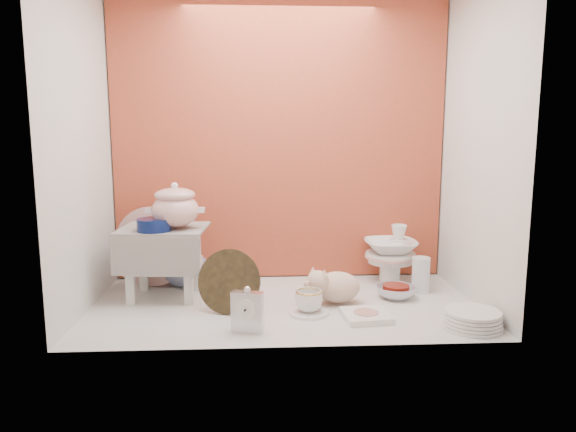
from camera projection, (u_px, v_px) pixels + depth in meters
name	position (u px, v px, depth m)	size (l,w,h in m)	color
ground	(284.00, 304.00, 2.50)	(1.80, 1.80, 0.00)	silver
niche_shell	(282.00, 105.00, 2.52)	(1.86, 1.03, 1.53)	#BB3E2E
step_stool	(165.00, 262.00, 2.59)	(0.41, 0.35, 0.35)	silver
soup_tureen	(175.00, 205.00, 2.51)	(0.26, 0.26, 0.22)	white
cobalt_bowl	(154.00, 225.00, 2.46)	(0.16, 0.16, 0.06)	#0A174B
floral_platter	(152.00, 247.00, 2.77)	(0.42, 0.06, 0.42)	silver
blue_white_vase	(184.00, 260.00, 2.81)	(0.25, 0.25, 0.26)	silver
lacquer_tray	(229.00, 282.00, 2.37)	(0.29, 0.10, 0.29)	black
mantel_clock	(247.00, 310.00, 2.14)	(0.13, 0.04, 0.19)	silver
plush_pig	(337.00, 287.00, 2.50)	(0.28, 0.19, 0.16)	beige
teacup_saucer	(309.00, 312.00, 2.37)	(0.18, 0.18, 0.01)	white
gold_rim_teacup	(309.00, 301.00, 2.36)	(0.12, 0.12, 0.10)	white
lattice_dish	(366.00, 316.00, 2.30)	(0.20, 0.20, 0.03)	white
dinner_plate_stack	(473.00, 319.00, 2.19)	(0.24, 0.24, 0.07)	white
crystal_bowl	(396.00, 292.00, 2.59)	(0.19, 0.19, 0.06)	silver
clear_glass_vase	(421.00, 275.00, 2.68)	(0.09, 0.09, 0.18)	silver
porcelain_tower	(390.00, 254.00, 2.84)	(0.28, 0.28, 0.32)	white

